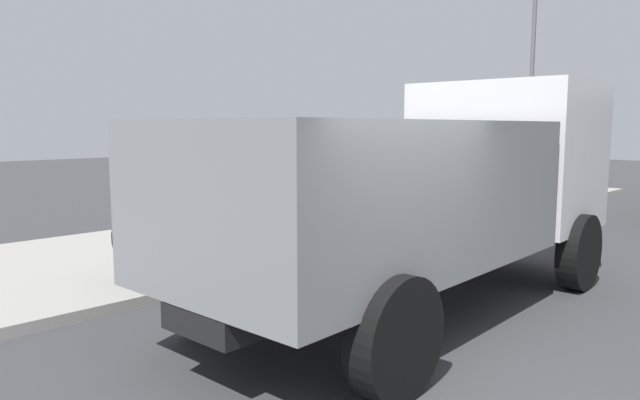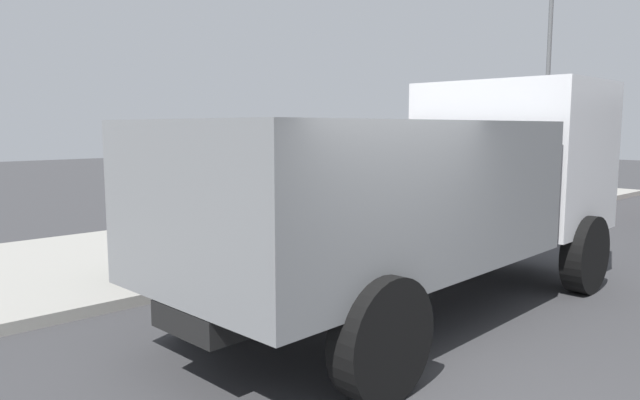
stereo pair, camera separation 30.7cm
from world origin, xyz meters
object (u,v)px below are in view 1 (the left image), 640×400
loose_tire (155,237)px  dump_truck_gray (427,183)px  fire_hydrant (152,243)px  street_light_pole (531,86)px  stop_sign (304,166)px

loose_tire → dump_truck_gray: size_ratio=0.17×
loose_tire → dump_truck_gray: (2.10, -3.19, 0.85)m
fire_hydrant → street_light_pole: size_ratio=0.12×
loose_tire → street_light_pole: size_ratio=0.18×
fire_hydrant → dump_truck_gray: bearing=-63.0°
stop_sign → dump_truck_gray: (-0.73, -3.05, -0.05)m
loose_tire → street_light_pole: 12.26m
fire_hydrant → street_light_pole: (11.73, -0.43, 2.88)m
fire_hydrant → loose_tire: bearing=-114.6°
street_light_pole → stop_sign: bearing=-178.7°
dump_truck_gray → stop_sign: bearing=76.6°
fire_hydrant → dump_truck_gray: 4.26m
fire_hydrant → stop_sign: (2.61, -0.63, 1.08)m
dump_truck_gray → loose_tire: bearing=123.4°
fire_hydrant → stop_sign: size_ratio=0.37×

